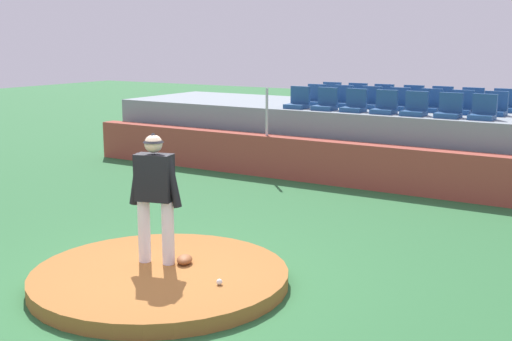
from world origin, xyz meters
name	(u,v)px	position (x,y,z in m)	size (l,w,h in m)	color
ground_plane	(160,284)	(0.00, 0.00, 0.00)	(60.00, 60.00, 0.00)	#2C6636
pitchers_mound	(160,277)	(0.00, 0.00, 0.09)	(3.25, 3.25, 0.18)	#9F622D
pitcher	(155,188)	(-0.23, 0.22, 1.18)	(0.73, 0.36, 1.71)	silver
baseball	(219,282)	(0.92, -0.01, 0.22)	(0.07, 0.07, 0.07)	white
fielding_glove	(185,259)	(0.10, 0.38, 0.24)	(0.30, 0.20, 0.11)	brown
brick_barrier	(365,166)	(0.00, 6.55, 0.46)	(14.43, 0.40, 0.92)	#9E4436
fence_post_left	(267,112)	(-2.37, 6.55, 1.45)	(0.06, 0.06, 1.05)	silver
bleacher_platform	(400,140)	(0.00, 8.61, 0.73)	(14.24, 3.23, 1.46)	gray
stadium_chair_0	(298,101)	(-2.09, 7.51, 1.62)	(0.48, 0.44, 0.50)	navy
stadium_chair_1	(326,103)	(-1.38, 7.51, 1.62)	(0.48, 0.44, 0.50)	navy
stadium_chair_2	(355,104)	(-0.69, 7.53, 1.62)	(0.48, 0.44, 0.50)	navy
stadium_chair_3	(385,106)	(0.02, 7.52, 1.62)	(0.48, 0.44, 0.50)	navy
stadium_chair_4	(415,108)	(0.69, 7.51, 1.62)	(0.48, 0.44, 0.50)	navy
stadium_chair_5	(449,110)	(1.41, 7.51, 1.62)	(0.48, 0.44, 0.50)	navy
stadium_chair_6	(483,112)	(2.08, 7.55, 1.62)	(0.48, 0.44, 0.50)	navy
stadium_chair_7	(315,99)	(-2.09, 8.36, 1.62)	(0.48, 0.44, 0.50)	navy
stadium_chair_8	(342,100)	(-1.40, 8.39, 1.62)	(0.48, 0.44, 0.50)	navy
stadium_chair_9	(370,101)	(-0.69, 8.41, 1.62)	(0.48, 0.44, 0.50)	navy
stadium_chair_10	(398,103)	(0.00, 8.38, 1.62)	(0.48, 0.44, 0.50)	navy
stadium_chair_11	(430,104)	(0.73, 8.41, 1.62)	(0.48, 0.44, 0.50)	navy
stadium_chair_12	(461,106)	(1.43, 8.36, 1.62)	(0.48, 0.44, 0.50)	navy
stadium_chair_13	(495,108)	(2.11, 8.41, 1.62)	(0.48, 0.44, 0.50)	navy
stadium_chair_14	(330,96)	(-2.11, 9.25, 1.62)	(0.48, 0.44, 0.50)	navy
stadium_chair_15	(356,97)	(-1.40, 9.26, 1.62)	(0.48, 0.44, 0.50)	navy
stadium_chair_16	(382,99)	(-0.71, 9.24, 1.62)	(0.48, 0.44, 0.50)	navy
stadium_chair_17	(412,100)	(0.03, 9.25, 1.62)	(0.48, 0.44, 0.50)	navy
stadium_chair_18	(441,101)	(0.72, 9.27, 1.62)	(0.48, 0.44, 0.50)	navy
stadium_chair_19	(471,103)	(1.43, 9.22, 1.62)	(0.48, 0.44, 0.50)	navy
stadium_chair_20	(504,105)	(2.12, 9.26, 1.62)	(0.48, 0.44, 0.50)	navy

